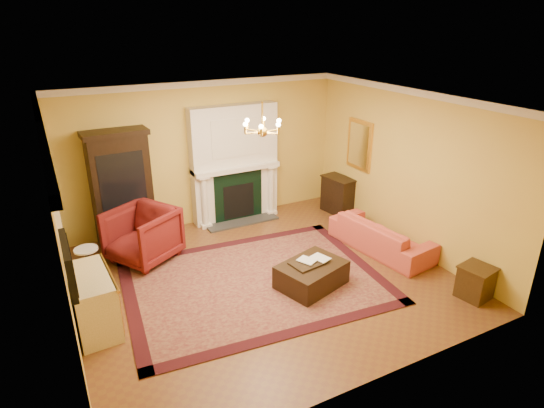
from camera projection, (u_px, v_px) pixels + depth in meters
floor at (264, 278)px, 7.79m from camera, size 6.00×5.50×0.02m
ceiling at (262, 101)px, 6.65m from camera, size 6.00×5.50×0.02m
wall_back at (204, 154)px, 9.49m from camera, size 6.00×0.02×3.00m
wall_front at (375, 278)px, 4.95m from camera, size 6.00×0.02×3.00m
wall_left at (57, 235)px, 5.94m from camera, size 0.02×5.50×3.00m
wall_right at (407, 170)px, 8.50m from camera, size 0.02×5.50×3.00m
fireplace at (235, 166)px, 9.71m from camera, size 1.90×0.70×2.50m
crown_molding at (237, 96)px, 7.46m from camera, size 6.00×5.50×0.12m
doorway at (58, 219)px, 7.53m from camera, size 0.08×1.05×2.10m
tv_panel at (68, 265)px, 5.53m from camera, size 0.09×0.95×0.58m
gilt_mirror at (359, 145)px, 9.58m from camera, size 0.06×0.76×1.05m
chandelier at (262, 128)px, 6.80m from camera, size 0.63×0.55×0.53m
oriental_rug at (254, 281)px, 7.67m from camera, size 4.46×3.50×0.02m
china_cabinet at (122, 191)px, 8.67m from camera, size 1.11×0.56×2.15m
wingback_armchair at (142, 233)px, 8.19m from camera, size 1.40×1.42×1.09m
pedestal_table at (88, 264)px, 7.46m from camera, size 0.38×0.38×0.67m
commode at (93, 302)px, 6.41m from camera, size 0.59×1.16×0.85m
coral_sofa at (382, 230)px, 8.60m from camera, size 0.88×2.14×0.81m
end_table at (475, 283)px, 7.17m from camera, size 0.51×0.51×0.51m
console_table at (338, 196)px, 10.29m from camera, size 0.52×0.78×0.80m
leather_ottoman at (311, 275)px, 7.48m from camera, size 1.24×1.05×0.40m
ottoman_tray at (307, 264)px, 7.39m from camera, size 0.55×0.46×0.03m
book_a at (304, 256)px, 7.29m from camera, size 0.20×0.12×0.29m
book_b at (316, 253)px, 7.38m from camera, size 0.22×0.09×0.30m
topiary_left at (208, 160)px, 9.32m from camera, size 0.14×0.14×0.38m
topiary_right at (257, 151)px, 9.78m from camera, size 0.17×0.17×0.46m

